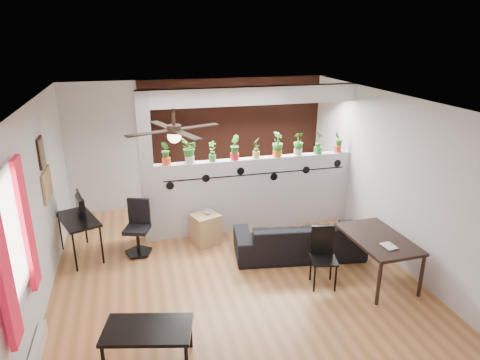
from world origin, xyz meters
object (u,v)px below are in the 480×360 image
Objects in this scene: potted_plant_6 at (298,143)px; potted_plant_7 at (319,142)px; potted_plant_0 at (166,152)px; potted_plant_5 at (278,144)px; potted_plant_1 at (189,150)px; potted_plant_3 at (235,147)px; potted_plant_8 at (338,141)px; office_chair at (138,231)px; computer_desk at (78,222)px; ceiling_fan at (174,132)px; potted_plant_4 at (256,147)px; cup at (208,212)px; potted_plant_2 at (212,151)px; dining_table at (378,242)px; cube_shelf at (206,229)px; coffee_table at (148,332)px; sofa at (299,238)px; folding_chair at (323,251)px.

potted_plant_7 reaches higher than potted_plant_6.
potted_plant_5 reaches higher than potted_plant_0.
potted_plant_5 is 1.06× the size of potted_plant_6.
potted_plant_1 reaches higher than potted_plant_6.
potted_plant_8 is at bearing 0.00° from potted_plant_3.
potted_plant_0 is 0.45× the size of office_chair.
computer_desk is at bearing -172.70° from potted_plant_3.
potted_plant_4 is at bearing 48.37° from ceiling_fan.
potted_plant_4 is at bearing -0.00° from potted_plant_1.
office_chair is (-2.53, -0.45, -1.19)m from potted_plant_5.
potted_plant_6 is at bearing 12.66° from cup.
potted_plant_6 is (2.37, 0.00, 0.01)m from potted_plant_0.
potted_plant_2 is 1.98m from potted_plant_7.
cup is at bearing 141.50° from dining_table.
computer_desk is at bearing -173.64° from potted_plant_4.
potted_plant_1 reaches higher than potted_plant_8.
cube_shelf is (-1.41, -0.39, -1.32)m from potted_plant_5.
potted_plant_1 is at bearing 180.00° from potted_plant_6.
potted_plant_0 reaches higher than dining_table.
potted_plant_1 is 2.13m from computer_desk.
potted_plant_3 reaches higher than cup.
potted_plant_0 is 0.39× the size of coffee_table.
potted_plant_6 is at bearing -100.38° from sofa.
potted_plant_5 is at bearing 16.18° from cup.
cup is at bearing 129.66° from folding_chair.
ceiling_fan is 2.53m from potted_plant_4.
potted_plant_3 is 1.50m from cube_shelf.
cube_shelf is 0.61× the size of folding_chair.
computer_desk is (-3.44, -0.34, -0.97)m from potted_plant_5.
ceiling_fan is at bearing 26.08° from sofa.
potted_plant_2 is 2.57m from folding_chair.
computer_desk is 1.17× the size of office_chair.
cup is 0.09× the size of dining_table.
sofa is 1.56× the size of dining_table.
coffee_table is at bearing -89.58° from office_chair.
potted_plant_3 reaches higher than folding_chair.
potted_plant_1 is 1.58m from potted_plant_5.
potted_plant_4 is 0.87× the size of potted_plant_7.
potted_plant_3 reaches higher than dining_table.
dining_table reaches higher than coffee_table.
potted_plant_0 is 0.40m from potted_plant_1.
cube_shelf is at bearing 180.00° from cup.
potted_plant_2 is 3.49m from coffee_table.
potted_plant_6 is at bearing 180.00° from potted_plant_7.
cup is (-0.17, -0.39, -0.96)m from potted_plant_2.
folding_chair is at bearing -52.07° from potted_plant_1.
ceiling_fan reaches higher than potted_plant_6.
coffee_table is at bearing -107.16° from potted_plant_1.
office_chair is (-0.56, -0.45, -1.17)m from potted_plant_0.
potted_plant_5 reaches higher than cup.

